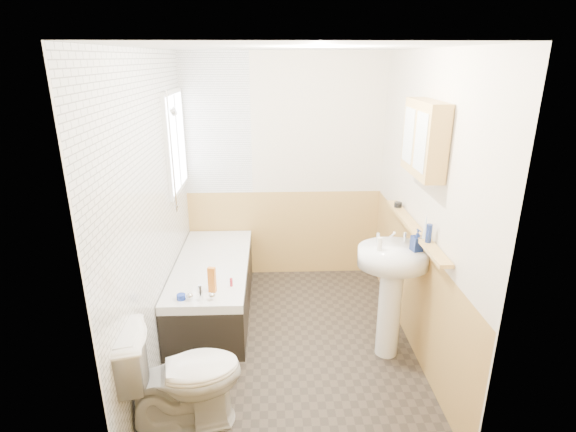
% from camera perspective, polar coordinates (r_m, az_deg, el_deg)
% --- Properties ---
extents(floor, '(2.80, 2.80, 0.00)m').
position_cam_1_polar(floor, '(4.24, 0.08, -15.53)').
color(floor, '#2A241E').
rests_on(floor, ground).
extents(ceiling, '(2.80, 2.80, 0.00)m').
position_cam_1_polar(ceiling, '(3.47, 0.10, 20.64)').
color(ceiling, white).
rests_on(ceiling, ground).
extents(wall_back, '(2.20, 0.02, 2.50)m').
position_cam_1_polar(wall_back, '(5.02, -0.55, 5.89)').
color(wall_back, beige).
rests_on(wall_back, ground).
extents(wall_front, '(2.20, 0.02, 2.50)m').
position_cam_1_polar(wall_front, '(2.37, 1.47, -10.35)').
color(wall_front, beige).
rests_on(wall_front, ground).
extents(wall_left, '(0.02, 2.80, 2.50)m').
position_cam_1_polar(wall_left, '(3.79, -16.94, 0.45)').
color(wall_left, beige).
rests_on(wall_left, ground).
extents(wall_right, '(0.02, 2.80, 2.50)m').
position_cam_1_polar(wall_right, '(3.87, 16.76, 0.87)').
color(wall_right, beige).
rests_on(wall_right, ground).
extents(wainscot_right, '(0.01, 2.80, 1.00)m').
position_cam_1_polar(wainscot_right, '(4.15, 15.46, -8.99)').
color(wainscot_right, tan).
rests_on(wainscot_right, wall_right).
extents(wainscot_front, '(2.20, 0.01, 1.00)m').
position_cam_1_polar(wainscot_front, '(2.84, 1.30, -23.36)').
color(wainscot_front, tan).
rests_on(wainscot_front, wall_front).
extents(wainscot_back, '(2.20, 0.01, 1.00)m').
position_cam_1_polar(wainscot_back, '(5.22, -0.52, -2.19)').
color(wainscot_back, tan).
rests_on(wainscot_back, wall_back).
extents(tile_cladding_left, '(0.01, 2.80, 2.50)m').
position_cam_1_polar(tile_cladding_left, '(3.78, -16.62, 0.46)').
color(tile_cladding_left, white).
rests_on(tile_cladding_left, wall_left).
extents(tile_return_back, '(0.75, 0.01, 1.50)m').
position_cam_1_polar(tile_return_back, '(4.93, -9.18, 11.32)').
color(tile_return_back, white).
rests_on(tile_return_back, wall_back).
extents(window, '(0.03, 0.79, 0.99)m').
position_cam_1_polar(window, '(4.58, -13.99, 9.11)').
color(window, white).
rests_on(window, wall_left).
extents(bathtub, '(0.70, 1.66, 0.68)m').
position_cam_1_polar(bathtub, '(4.58, -9.46, -8.73)').
color(bathtub, black).
rests_on(bathtub, floor).
extents(shower_riser, '(0.10, 0.07, 1.12)m').
position_cam_1_polar(shower_riser, '(4.26, -14.53, 9.03)').
color(shower_riser, silver).
rests_on(shower_riser, wall_left).
extents(toilet, '(0.90, 0.63, 0.80)m').
position_cam_1_polar(toilet, '(3.30, -13.33, -19.18)').
color(toilet, white).
rests_on(toilet, floor).
extents(sink, '(0.58, 0.47, 1.12)m').
position_cam_1_polar(sink, '(3.82, 13.04, -7.88)').
color(sink, white).
rests_on(sink, floor).
extents(pine_shelf, '(0.10, 1.45, 0.03)m').
position_cam_1_polar(pine_shelf, '(3.86, 15.76, -1.52)').
color(pine_shelf, tan).
rests_on(pine_shelf, wall_right).
extents(medicine_cabinet, '(0.16, 0.62, 0.56)m').
position_cam_1_polar(medicine_cabinet, '(3.56, 16.91, 9.40)').
color(medicine_cabinet, tan).
rests_on(medicine_cabinet, wall_right).
extents(foam_can, '(0.05, 0.05, 0.15)m').
position_cam_1_polar(foam_can, '(3.53, 17.45, -2.11)').
color(foam_can, navy).
rests_on(foam_can, pine_shelf).
extents(green_bottle, '(0.04, 0.04, 0.20)m').
position_cam_1_polar(green_bottle, '(3.60, 17.09, -1.21)').
color(green_bottle, silver).
rests_on(green_bottle, pine_shelf).
extents(black_jar, '(0.09, 0.09, 0.05)m').
position_cam_1_polar(black_jar, '(4.31, 13.80, 1.40)').
color(black_jar, black).
rests_on(black_jar, pine_shelf).
extents(soap_bottle, '(0.12, 0.19, 0.08)m').
position_cam_1_polar(soap_bottle, '(3.67, 16.02, -3.66)').
color(soap_bottle, navy).
rests_on(soap_bottle, sink).
extents(clear_bottle, '(0.05, 0.05, 0.11)m').
position_cam_1_polar(clear_bottle, '(3.60, 11.56, -3.51)').
color(clear_bottle, silver).
rests_on(clear_bottle, sink).
extents(blue_gel, '(0.07, 0.05, 0.23)m').
position_cam_1_polar(blue_gel, '(3.88, -9.63, -7.99)').
color(blue_gel, orange).
rests_on(blue_gel, bathtub).
extents(cream_jar, '(0.08, 0.08, 0.05)m').
position_cam_1_polar(cream_jar, '(3.86, -13.41, -9.97)').
color(cream_jar, '#19339E').
rests_on(cream_jar, bathtub).
extents(orange_bottle, '(0.03, 0.03, 0.08)m').
position_cam_1_polar(orange_bottle, '(3.98, -7.22, -8.35)').
color(orange_bottle, maroon).
rests_on(orange_bottle, bathtub).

